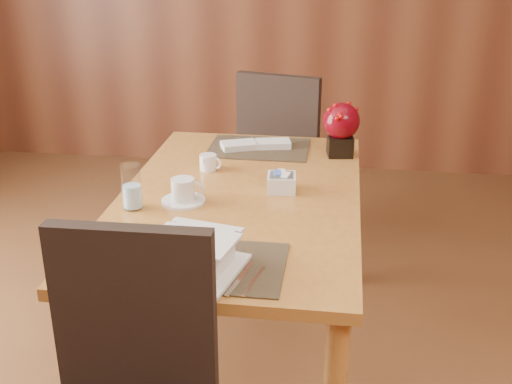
# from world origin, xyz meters

# --- Properties ---
(dining_table) EXTENTS (0.90, 1.50, 0.75)m
(dining_table) POSITION_xyz_m (0.00, 0.60, 0.65)
(dining_table) COLOR #AE7130
(dining_table) RESTS_ON ground
(placemat_near) EXTENTS (0.45, 0.33, 0.01)m
(placemat_near) POSITION_xyz_m (0.00, 0.05, 0.75)
(placemat_near) COLOR black
(placemat_near) RESTS_ON dining_table
(placemat_far) EXTENTS (0.45, 0.33, 0.01)m
(placemat_far) POSITION_xyz_m (0.00, 1.15, 0.75)
(placemat_far) COLOR black
(placemat_far) RESTS_ON dining_table
(soup_setting) EXTENTS (0.31, 0.31, 0.11)m
(soup_setting) POSITION_xyz_m (-0.04, 0.01, 0.80)
(soup_setting) COLOR silver
(soup_setting) RESTS_ON dining_table
(coffee_cup) EXTENTS (0.16, 0.16, 0.09)m
(coffee_cup) POSITION_xyz_m (-0.19, 0.50, 0.79)
(coffee_cup) COLOR silver
(coffee_cup) RESTS_ON dining_table
(water_glass) EXTENTS (0.07, 0.07, 0.17)m
(water_glass) POSITION_xyz_m (-0.36, 0.42, 0.83)
(water_glass) COLOR white
(water_glass) RESTS_ON dining_table
(creamer_jug) EXTENTS (0.12, 0.12, 0.07)m
(creamer_jug) POSITION_xyz_m (-0.17, 0.85, 0.78)
(creamer_jug) COLOR silver
(creamer_jug) RESTS_ON dining_table
(sugar_caddy) EXTENTS (0.12, 0.12, 0.06)m
(sugar_caddy) POSITION_xyz_m (0.15, 0.66, 0.78)
(sugar_caddy) COLOR silver
(sugar_caddy) RESTS_ON dining_table
(berry_decor) EXTENTS (0.16, 0.16, 0.24)m
(berry_decor) POSITION_xyz_m (0.37, 1.11, 0.88)
(berry_decor) COLOR black
(berry_decor) RESTS_ON dining_table
(napkins_far) EXTENTS (0.33, 0.20, 0.03)m
(napkins_far) POSITION_xyz_m (-0.00, 1.15, 0.77)
(napkins_far) COLOR silver
(napkins_far) RESTS_ON dining_table
(bread_plate) EXTENTS (0.17, 0.17, 0.01)m
(bread_plate) POSITION_xyz_m (-0.37, -0.00, 0.75)
(bread_plate) COLOR silver
(bread_plate) RESTS_ON dining_table
(far_chair) EXTENTS (0.56, 0.57, 1.00)m
(far_chair) POSITION_xyz_m (0.07, 1.70, 0.56)
(far_chair) COLOR black
(far_chair) RESTS_ON ground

